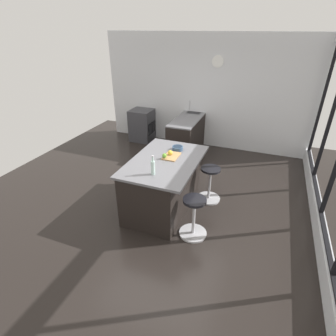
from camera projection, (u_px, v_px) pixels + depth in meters
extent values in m
plane|color=black|center=(164.00, 194.00, 5.25)|extent=(7.26, 7.26, 0.00)
cube|color=silver|center=(318.00, 220.00, 4.31)|extent=(5.59, 0.12, 0.30)
cube|color=black|center=(321.00, 213.00, 4.24)|extent=(5.14, 0.06, 0.06)
cube|color=black|center=(322.00, 102.00, 5.79)|extent=(0.05, 0.06, 2.37)
cube|color=black|center=(331.00, 118.00, 4.74)|extent=(0.05, 0.06, 2.37)
cube|color=silver|center=(204.00, 92.00, 6.87)|extent=(0.12, 5.42, 2.84)
cylinder|color=white|center=(218.00, 61.00, 6.35)|extent=(0.03, 0.28, 0.28)
cube|color=black|center=(191.00, 132.00, 7.11)|extent=(2.22, 0.60, 0.88)
cube|color=slate|center=(192.00, 115.00, 6.90)|extent=(2.22, 0.60, 0.03)
cube|color=#38383D|center=(195.00, 114.00, 7.15)|extent=(0.44, 0.36, 0.12)
cylinder|color=#B7B7BC|center=(190.00, 106.00, 7.10)|extent=(0.02, 0.02, 0.28)
cube|color=#38383D|center=(142.00, 125.00, 7.58)|extent=(0.60, 0.60, 0.88)
cube|color=black|center=(152.00, 128.00, 7.50)|extent=(0.44, 0.01, 0.32)
cube|color=black|center=(163.00, 185.00, 4.69)|extent=(1.61, 0.90, 0.92)
cube|color=slate|center=(165.00, 161.00, 4.45)|extent=(1.67, 1.10, 0.04)
cylinder|color=#B7B7BC|center=(208.00, 198.00, 5.10)|extent=(0.44, 0.44, 0.03)
cylinder|color=#B7B7BC|center=(210.00, 184.00, 4.95)|extent=(0.05, 0.05, 0.61)
cylinder|color=black|center=(211.00, 169.00, 4.80)|extent=(0.36, 0.36, 0.04)
cylinder|color=#B7B7BC|center=(193.00, 233.00, 4.24)|extent=(0.44, 0.44, 0.03)
cylinder|color=#B7B7BC|center=(194.00, 218.00, 4.09)|extent=(0.05, 0.05, 0.61)
cylinder|color=black|center=(195.00, 200.00, 3.94)|extent=(0.36, 0.36, 0.04)
cube|color=tan|center=(171.00, 156.00, 4.55)|extent=(0.36, 0.24, 0.02)
sphere|color=#609E2D|center=(164.00, 156.00, 4.45)|extent=(0.08, 0.08, 0.08)
sphere|color=gold|center=(170.00, 153.00, 4.55)|extent=(0.08, 0.08, 0.08)
cylinder|color=silver|center=(153.00, 168.00, 3.96)|extent=(0.06, 0.06, 0.22)
cylinder|color=silver|center=(153.00, 159.00, 3.89)|extent=(0.03, 0.03, 0.08)
cylinder|color=#B7B7BC|center=(153.00, 156.00, 3.87)|extent=(0.03, 0.03, 0.02)
cylinder|color=#334C6B|center=(178.00, 148.00, 4.78)|extent=(0.20, 0.20, 0.07)
cylinder|color=#192635|center=(178.00, 147.00, 4.78)|extent=(0.16, 0.16, 0.04)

